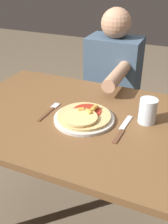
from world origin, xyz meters
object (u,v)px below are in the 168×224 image
(plate, at_px, (84,119))
(drinking_glass, at_px, (148,111))
(fork, at_px, (50,110))
(knife, at_px, (122,129))
(person_diner, at_px, (113,85))
(dining_table, at_px, (80,139))
(pizza, at_px, (84,116))

(plate, bearing_deg, drinking_glass, 19.94)
(fork, height_order, knife, same)
(knife, height_order, drinking_glass, drinking_glass)
(plate, bearing_deg, person_diner, 95.56)
(fork, xyz_separation_m, drinking_glass, (0.43, 0.08, 0.05))
(fork, bearing_deg, plate, -3.37)
(plate, relative_size, drinking_glass, 2.44)
(dining_table, bearing_deg, fork, -175.78)
(pizza, bearing_deg, fork, 175.02)
(dining_table, xyz_separation_m, plate, (0.03, -0.02, 0.13))
(plate, relative_size, pizza, 1.13)
(dining_table, height_order, knife, knife)
(knife, relative_size, person_diner, 0.20)
(fork, bearing_deg, dining_table, 4.22)
(plate, height_order, fork, plate)
(fork, bearing_deg, drinking_glass, 10.78)
(drinking_glass, bearing_deg, knife, -128.23)
(person_diner, bearing_deg, fork, -100.79)
(dining_table, bearing_deg, knife, -7.95)
(drinking_glass, height_order, person_diner, person_diner)
(fork, xyz_separation_m, knife, (0.35, -0.02, 0.00))
(dining_table, xyz_separation_m, drinking_glass, (0.28, 0.07, 0.18))
(pizza, height_order, drinking_glass, drinking_glass)
(plate, xyz_separation_m, pizza, (0.00, -0.01, 0.02))
(knife, bearing_deg, drinking_glass, 51.77)
(person_diner, bearing_deg, pizza, -84.42)
(fork, relative_size, drinking_glass, 1.62)
(dining_table, xyz_separation_m, person_diner, (-0.03, 0.60, 0.02))
(pizza, height_order, fork, pizza)
(knife, relative_size, drinking_glass, 2.04)
(plate, xyz_separation_m, fork, (-0.18, 0.01, -0.00))
(dining_table, height_order, plate, plate)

